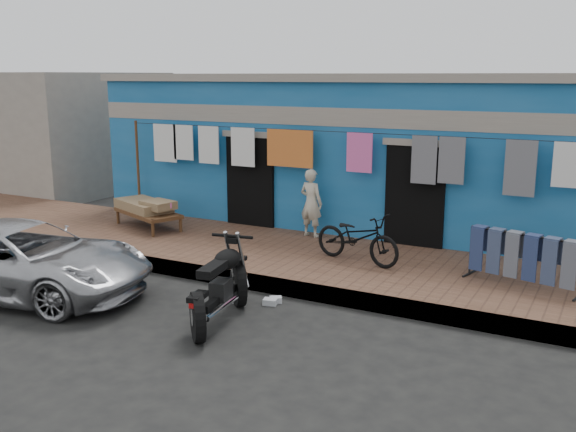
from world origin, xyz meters
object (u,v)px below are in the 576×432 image
at_px(seated_person, 311,203).
at_px(bicycle, 358,232).
at_px(motorcycle, 219,283).
at_px(jeans_rack, 523,259).
at_px(car, 22,258).
at_px(charpoy, 148,214).

height_order(seated_person, bicycle, seated_person).
relative_size(seated_person, bicycle, 0.83).
relative_size(motorcycle, jeans_rack, 1.02).
distance_m(car, bicycle, 5.33).
bearing_deg(charpoy, seated_person, 15.56).
relative_size(seated_person, charpoy, 0.70).
distance_m(bicycle, jeans_rack, 2.64).
bearing_deg(bicycle, motorcycle, 175.31).
xyz_separation_m(charpoy, jeans_rack, (7.38, -0.32, 0.13)).
bearing_deg(charpoy, bicycle, -3.71).
bearing_deg(charpoy, motorcycle, -38.91).
xyz_separation_m(car, seated_person, (2.74, 4.50, 0.33)).
distance_m(car, seated_person, 5.28).
bearing_deg(seated_person, charpoy, 25.68).
distance_m(seated_person, jeans_rack, 4.28).
height_order(motorcycle, charpoy, motorcycle).
relative_size(bicycle, charpoy, 0.84).
xyz_separation_m(seated_person, charpoy, (-3.29, -0.91, -0.37)).
bearing_deg(jeans_rack, charpoy, 177.54).
height_order(motorcycle, jeans_rack, motorcycle).
bearing_deg(motorcycle, bicycle, 62.34).
height_order(car, jeans_rack, car).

